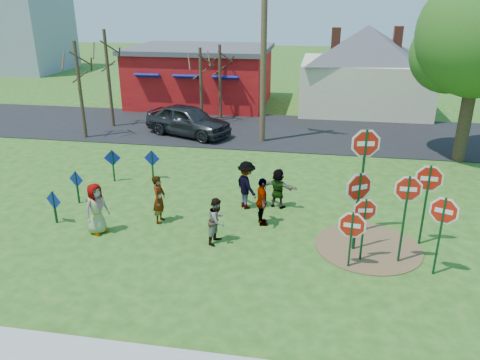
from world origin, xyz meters
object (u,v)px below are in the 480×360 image
object	(u,v)px
stop_sign_a	(365,216)
stop_sign_c	(407,200)
stop_sign_d	(428,185)
person_a	(96,209)
stop_sign_b	(365,155)
person_b	(159,199)
suv	(188,120)
utility_pole	(264,42)

from	to	relation	value
stop_sign_a	stop_sign_c	xyz separation A→B (m)	(1.07, 0.07, 0.55)
stop_sign_d	person_a	distance (m)	10.18
stop_sign_a	stop_sign_b	distance (m)	2.12
stop_sign_d	stop_sign_c	bearing A→B (deg)	-119.13
stop_sign_a	person_b	world-z (taller)	stop_sign_a
suv	utility_pole	world-z (taller)	utility_pole
stop_sign_b	person_b	world-z (taller)	stop_sign_b
stop_sign_d	person_a	size ratio (longest dim) A/B	1.60
stop_sign_a	utility_pole	world-z (taller)	utility_pole
stop_sign_b	utility_pole	xyz separation A→B (m)	(-4.31, 9.48, 2.40)
suv	person_a	bearing A→B (deg)	-157.21
stop_sign_b	suv	distance (m)	13.09
stop_sign_a	stop_sign_c	size ratio (longest dim) A/B	0.74
stop_sign_a	utility_pole	bearing A→B (deg)	99.73
person_a	stop_sign_b	bearing A→B (deg)	-53.68
stop_sign_b	stop_sign_d	xyz separation A→B (m)	(1.86, -0.43, -0.69)
stop_sign_c	person_a	distance (m)	9.35
stop_sign_a	stop_sign_d	size ratio (longest dim) A/B	0.76
stop_sign_d	person_b	bearing A→B (deg)	-176.79
stop_sign_c	stop_sign_d	distance (m)	1.46
person_b	person_a	bearing A→B (deg)	123.11
person_a	utility_pole	bearing A→B (deg)	6.68
stop_sign_a	suv	size ratio (longest dim) A/B	0.42
person_a	person_b	distance (m)	2.02
stop_sign_d	person_b	distance (m)	8.44
suv	utility_pole	distance (m)	5.85
person_a	utility_pole	distance (m)	12.34
stop_sign_c	person_b	distance (m)	7.77
stop_sign_a	person_a	bearing A→B (deg)	166.72
stop_sign_a	stop_sign_d	xyz separation A→B (m)	(1.86, 1.30, 0.53)
stop_sign_b	stop_sign_c	distance (m)	2.08
person_b	utility_pole	xyz separation A→B (m)	(2.20, 9.84, 4.21)
person_a	utility_pole	size ratio (longest dim) A/B	0.18
stop_sign_b	person_b	size ratio (longest dim) A/B	2.17
stop_sign_b	stop_sign_d	size ratio (longest dim) A/B	1.33
utility_pole	stop_sign_d	bearing A→B (deg)	-58.12
suv	stop_sign_d	bearing A→B (deg)	-113.34
stop_sign_d	person_b	xyz separation A→B (m)	(-8.36, 0.07, -1.12)
person_b	utility_pole	size ratio (longest dim) A/B	0.17
suv	stop_sign_c	bearing A→B (deg)	-118.80
stop_sign_d	person_b	world-z (taller)	stop_sign_d
person_b	stop_sign_d	bearing A→B (deg)	-89.77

